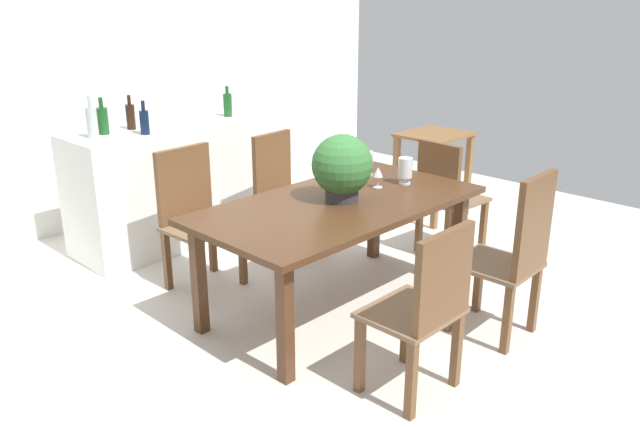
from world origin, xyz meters
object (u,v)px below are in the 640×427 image
object	(u,v)px
wine_bottle_clear	(103,120)
wine_bottle_amber	(131,116)
chair_far_left	(193,210)
wine_bottle_dark	(92,122)
chair_far_right	(282,188)
side_table	(433,156)
wine_bottle_tall	(228,104)
flower_centerpiece	(342,167)
chair_near_left	(426,304)
chair_near_right	(514,252)
kitchen_counter	(182,182)
crystal_vase_left	(405,169)
wine_glass	(378,173)
crystal_vase_center_near	(366,161)
chair_foot_end	(446,194)
wine_bottle_green	(144,121)
dining_table	(339,213)

from	to	relation	value
wine_bottle_clear	wine_bottle_amber	distance (m)	0.24
chair_far_left	wine_bottle_dark	bearing A→B (deg)	105.06
wine_bottle_amber	wine_bottle_dark	bearing A→B (deg)	-167.18
chair_far_right	side_table	size ratio (longest dim) A/B	1.21
chair_far_left	wine_bottle_tall	bearing A→B (deg)	37.27
chair_far_right	chair_far_left	world-z (taller)	chair_far_left
flower_centerpiece	wine_bottle_dark	bearing A→B (deg)	111.74
chair_near_left	chair_near_right	world-z (taller)	chair_near_right
chair_far_left	kitchen_counter	size ratio (longest dim) A/B	0.54
crystal_vase_left	wine_glass	size ratio (longest dim) A/B	1.29
wine_bottle_amber	crystal_vase_center_near	bearing A→B (deg)	-60.36
chair_near_right	side_table	size ratio (longest dim) A/B	1.32
chair_near_left	chair_far_right	world-z (taller)	chair_far_right
kitchen_counter	side_table	bearing A→B (deg)	-31.99
wine_bottle_dark	wine_bottle_tall	size ratio (longest dim) A/B	1.19
chair_foot_end	wine_glass	xyz separation A→B (m)	(-0.82, 0.01, 0.33)
crystal_vase_center_near	wine_bottle_green	distance (m)	1.68
chair_near_right	crystal_vase_center_near	size ratio (longest dim) A/B	5.95
chair_near_right	wine_bottle_amber	size ratio (longest dim) A/B	3.92
wine_bottle_green	wine_bottle_tall	world-z (taller)	wine_bottle_tall
chair_far_right	crystal_vase_left	world-z (taller)	chair_far_right
wine_bottle_green	wine_bottle_tall	distance (m)	0.89
wine_glass	wine_bottle_tall	bearing A→B (deg)	86.01
wine_bottle_amber	wine_bottle_dark	world-z (taller)	wine_bottle_dark
chair_near_left	chair_near_right	bearing A→B (deg)	178.80
crystal_vase_center_near	side_table	distance (m)	1.42
kitchen_counter	wine_bottle_amber	world-z (taller)	wine_bottle_amber
chair_foot_end	kitchen_counter	world-z (taller)	kitchen_counter
flower_centerpiece	kitchen_counter	size ratio (longest dim) A/B	0.23
flower_centerpiece	crystal_vase_left	world-z (taller)	flower_centerpiece
kitchen_counter	wine_bottle_tall	world-z (taller)	wine_bottle_tall
wine_bottle_dark	chair_near_right	bearing A→B (deg)	-68.34
chair_far_left	wine_bottle_amber	world-z (taller)	wine_bottle_amber
chair_near_right	chair_foot_end	world-z (taller)	chair_near_right
wine_bottle_tall	wine_bottle_clear	bearing A→B (deg)	175.28
wine_bottle_amber	chair_far_right	bearing A→B (deg)	-50.42
dining_table	wine_bottle_dark	bearing A→B (deg)	110.88
chair_far_left	wine_bottle_clear	distance (m)	1.05
chair_far_left	wine_bottle_amber	distance (m)	1.05
crystal_vase_center_near	chair_near_left	bearing A→B (deg)	-128.76
dining_table	side_table	bearing A→B (deg)	17.77
crystal_vase_left	side_table	xyz separation A→B (m)	(1.34, 0.68, -0.27)
wine_bottle_amber	crystal_vase_left	bearing A→B (deg)	-64.28
chair_near_left	side_table	distance (m)	2.85
crystal_vase_left	wine_bottle_green	world-z (taller)	wine_bottle_green
chair_far_right	chair_far_left	size ratio (longest dim) A/B	0.97
chair_near_right	wine_bottle_amber	world-z (taller)	wine_bottle_amber
wine_glass	chair_foot_end	bearing A→B (deg)	-0.84
crystal_vase_left	crystal_vase_center_near	world-z (taller)	crystal_vase_left
crystal_vase_center_near	wine_bottle_dark	world-z (taller)	wine_bottle_dark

